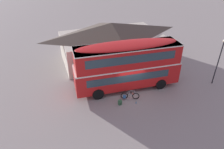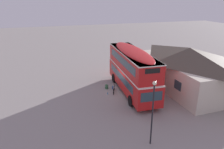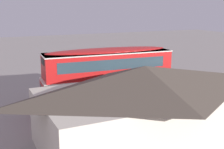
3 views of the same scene
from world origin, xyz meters
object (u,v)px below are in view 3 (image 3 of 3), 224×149
Objects in this scene: double_decker_bus at (108,75)px; water_bottle_blue_sports at (97,97)px; touring_bicycle at (104,96)px; backpack_on_ground at (113,94)px.

double_decker_bus reaches higher than water_bottle_blue_sports.
double_decker_bus is at bearing 87.02° from water_bottle_blue_sports.
touring_bicycle reaches higher than backpack_on_ground.
touring_bicycle is (-0.49, -1.94, -2.27)m from double_decker_bus.
touring_bicycle is at bearing 24.10° from backpack_on_ground.
backpack_on_ground is (-1.11, -0.50, -0.09)m from touring_bicycle.
double_decker_bus is at bearing 75.85° from touring_bicycle.
water_bottle_blue_sports is at bearing -66.38° from touring_bicycle.
backpack_on_ground is 1.50m from water_bottle_blue_sports.
water_bottle_blue_sports is (-0.14, -2.74, -2.54)m from double_decker_bus.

